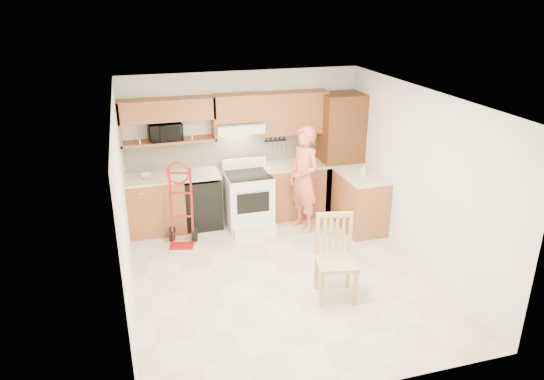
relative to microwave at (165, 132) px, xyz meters
name	(u,v)px	position (x,y,z in m)	size (l,w,h in m)	color
floor	(282,277)	(1.30, -2.08, -1.64)	(4.00, 4.50, 0.02)	beige
ceiling	(283,96)	(1.30, -2.08, 0.88)	(4.00, 4.50, 0.02)	white
wall_back	(243,145)	(1.30, 0.17, -0.38)	(4.00, 0.02, 2.50)	white
wall_front	(357,283)	(1.30, -4.34, -0.38)	(4.00, 0.02, 2.50)	white
wall_left	(123,210)	(-0.71, -2.08, -0.38)	(0.02, 4.50, 2.50)	white
wall_right	(419,178)	(3.31, -2.08, -0.38)	(0.02, 4.50, 2.50)	white
backsplash	(244,148)	(1.30, 0.15, -0.43)	(3.92, 0.03, 0.55)	beige
lower_cab_left	(156,205)	(-0.25, -0.14, -1.18)	(0.90, 0.60, 0.90)	#A45F35
dishwasher	(202,202)	(0.50, -0.14, -1.21)	(0.60, 0.60, 0.85)	black
lower_cab_right	(295,190)	(2.13, -0.14, -1.18)	(1.14, 0.60, 0.90)	#A45F35
countertop_left	(172,176)	(0.05, -0.13, -0.71)	(1.50, 0.63, 0.04)	beige
countertop_right	(295,165)	(2.13, -0.13, -0.71)	(1.14, 0.63, 0.04)	beige
cab_return_right	(360,202)	(3.00, -0.94, -1.18)	(0.60, 1.00, 0.90)	#A45F35
countertop_return	(362,175)	(3.00, -0.94, -0.71)	(0.63, 1.00, 0.04)	beige
pantry_tall	(340,154)	(2.95, -0.14, -0.58)	(0.70, 0.60, 2.10)	#4D2C14
upper_cab_left	(166,109)	(0.05, 0.00, 0.35)	(1.50, 0.33, 0.34)	#A45F35
upper_shelf_mw	(169,141)	(0.05, 0.00, -0.16)	(1.50, 0.33, 0.04)	#A45F35
upper_cab_center	(238,108)	(1.18, 0.00, 0.31)	(0.76, 0.33, 0.44)	#A45F35
upper_cab_right	(293,112)	(2.13, 0.00, 0.17)	(1.14, 0.33, 0.70)	#A45F35
range_hood	(239,127)	(1.18, -0.06, 0.00)	(0.76, 0.46, 0.14)	white
knife_strip	(275,144)	(1.85, 0.12, -0.39)	(0.40, 0.05, 0.29)	black
microwave	(165,132)	(0.00, 0.00, 0.00)	(0.51, 0.35, 0.28)	black
range	(249,196)	(1.25, -0.42, -1.09)	(0.74, 0.97, 1.09)	white
person	(304,179)	(2.08, -0.74, -0.75)	(0.64, 0.42, 1.75)	#DE654C
hand_truck	(180,208)	(0.09, -0.74, -1.02)	(0.48, 0.44, 1.22)	#A81813
dining_chair	(336,259)	(1.81, -2.75, -1.08)	(0.49, 0.54, 1.10)	tan
soap_bottle	(363,170)	(3.00, -0.97, -0.61)	(0.08, 0.08, 0.17)	white
bowl	(148,176)	(-0.33, -0.14, -0.67)	(0.20, 0.20, 0.05)	white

